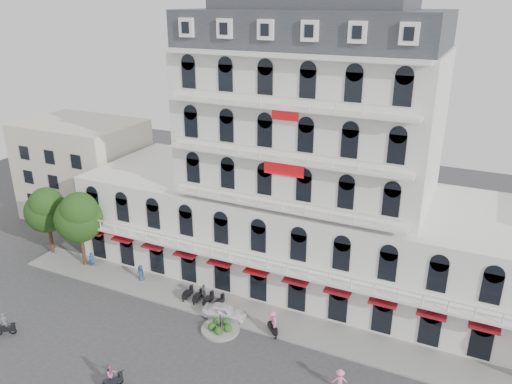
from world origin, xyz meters
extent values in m
cube|color=gray|center=(0.00, 9.00, 0.08)|extent=(53.00, 4.00, 0.16)
cube|color=silver|center=(0.00, 18.00, 4.50)|extent=(45.00, 14.00, 9.00)
cube|color=silver|center=(0.00, 18.00, 15.50)|extent=(22.00, 12.00, 13.00)
cube|color=#2D3035|center=(0.00, 18.00, 23.50)|extent=(21.56, 11.76, 3.00)
cube|color=#2D3035|center=(0.00, 18.00, 25.40)|extent=(15.84, 8.64, 0.80)
cube|color=maroon|center=(0.00, 10.50, 3.50)|extent=(40.50, 1.00, 0.15)
cube|color=red|center=(0.00, 11.88, 13.00)|extent=(3.50, 0.10, 1.40)
cube|color=beige|center=(-30.00, 20.00, 6.00)|extent=(14.00, 10.00, 12.00)
cylinder|color=gray|center=(-3.00, 6.00, 0.12)|extent=(3.20, 3.20, 0.24)
cylinder|color=black|center=(-3.00, 6.00, 0.90)|extent=(0.08, 0.08, 1.40)
sphere|color=#2B541C|center=(-2.30, 6.00, 0.45)|extent=(0.70, 0.70, 0.70)
sphere|color=#2B541C|center=(-2.78, 6.66, 0.45)|extent=(0.70, 0.70, 0.70)
sphere|color=#2B541C|center=(-3.56, 6.42, 0.45)|extent=(0.70, 0.70, 0.70)
sphere|color=#2B541C|center=(-3.57, 5.60, 0.45)|extent=(0.70, 0.70, 0.70)
sphere|color=#2B541C|center=(-2.80, 5.33, 0.45)|extent=(0.70, 0.70, 0.70)
cylinder|color=#382314|center=(-26.00, 10.00, 1.76)|extent=(0.36, 0.36, 3.52)
sphere|color=#1A3711|center=(-26.00, 10.00, 4.96)|extent=(4.48, 4.48, 4.48)
sphere|color=#1A3711|center=(-25.50, 9.70, 6.00)|extent=(3.52, 3.52, 3.52)
sphere|color=#1A3711|center=(-26.40, 10.30, 5.60)|extent=(3.20, 3.20, 3.20)
cylinder|color=#382314|center=(-21.00, 9.50, 1.87)|extent=(0.36, 0.36, 3.74)
sphere|color=#1A3711|center=(-21.00, 9.50, 5.27)|extent=(4.76, 4.76, 4.76)
sphere|color=#1A3711|center=(-20.50, 9.20, 6.38)|extent=(3.74, 3.74, 3.74)
sphere|color=#1A3711|center=(-21.40, 9.80, 5.95)|extent=(3.40, 3.40, 3.40)
imported|color=white|center=(-3.53, 7.68, 0.65)|extent=(4.01, 2.08, 1.31)
cube|color=black|center=(-18.69, -2.05, 0.55)|extent=(1.45, 1.11, 0.35)
torus|color=black|center=(-18.23, -1.75, 0.28)|extent=(0.57, 0.43, 0.60)
imported|color=slate|center=(-18.69, -2.05, 1.24)|extent=(0.69, 0.63, 1.57)
cube|color=black|center=(-6.68, -3.05, 0.55)|extent=(0.92, 1.51, 0.35)
torus|color=black|center=(-6.46, -2.55, 0.28)|extent=(0.35, 0.60, 0.60)
imported|color=#CC6C97|center=(-6.68, -3.05, 1.21)|extent=(0.82, 0.91, 1.52)
cube|color=black|center=(1.13, 7.39, 0.55)|extent=(1.31, 1.30, 0.35)
torus|color=black|center=(1.52, 7.00, 0.28)|extent=(0.51, 0.51, 0.60)
torus|color=black|center=(0.73, 7.77, 0.28)|extent=(0.51, 0.51, 0.60)
imported|color=pink|center=(1.13, 7.39, 1.35)|extent=(1.30, 1.29, 1.80)
imported|color=navy|center=(-13.82, 9.50, 0.86)|extent=(0.84, 0.55, 1.71)
imported|color=slate|center=(-6.51, 9.18, 0.85)|extent=(1.07, 0.88, 1.71)
imported|color=pink|center=(7.89, 3.73, 0.84)|extent=(1.25, 1.02, 1.69)
imported|color=navy|center=(-20.00, 9.50, 0.84)|extent=(0.72, 0.71, 1.68)
camera|label=1|loc=(14.50, -23.93, 25.87)|focal=35.00mm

